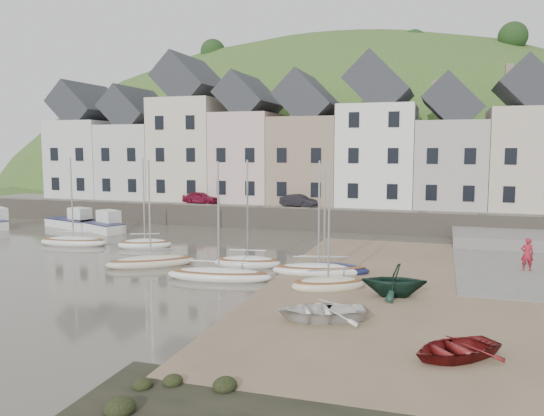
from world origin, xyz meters
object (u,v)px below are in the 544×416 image
(rowboat_white, at_px, (322,311))
(car_right, at_px, (298,201))
(rowboat_green, at_px, (394,280))
(rowboat_red, at_px, (454,348))
(sailboat_0, at_px, (74,241))
(person_red, at_px, (527,254))
(car_left, at_px, (200,198))

(rowboat_white, relative_size, car_right, 1.04)
(rowboat_green, relative_size, rowboat_red, 0.92)
(sailboat_0, bearing_deg, person_red, 0.39)
(sailboat_0, xyz_separation_m, car_right, (12.53, 14.25, 1.89))
(sailboat_0, xyz_separation_m, rowboat_green, (22.54, -7.08, 0.56))
(rowboat_white, xyz_separation_m, car_right, (-7.60, 25.65, 1.73))
(rowboat_red, bearing_deg, car_left, 176.69)
(rowboat_red, height_order, person_red, person_red)
(person_red, height_order, car_left, car_left)
(car_left, bearing_deg, car_right, -88.92)
(sailboat_0, relative_size, car_right, 1.88)
(rowboat_white, distance_m, car_left, 30.81)
(car_right, bearing_deg, sailboat_0, 158.11)
(car_left, distance_m, car_right, 9.38)
(rowboat_white, xyz_separation_m, rowboat_red, (4.89, -2.60, -0.04))
(rowboat_red, bearing_deg, rowboat_white, -159.01)
(sailboat_0, height_order, rowboat_red, sailboat_0)
(car_right, bearing_deg, person_red, -110.98)
(rowboat_red, relative_size, person_red, 1.74)
(person_red, distance_m, car_right, 21.70)
(sailboat_0, relative_size, rowboat_white, 1.81)
(rowboat_white, bearing_deg, sailboat_0, -139.87)
(person_red, bearing_deg, car_right, -42.58)
(sailboat_0, distance_m, person_red, 29.04)
(rowboat_red, xyz_separation_m, person_red, (4.00, 14.20, 0.64))
(person_red, bearing_deg, rowboat_green, 46.14)
(person_red, xyz_separation_m, car_right, (-16.50, 14.05, 1.14))
(rowboat_white, bearing_deg, person_red, 122.17)
(rowboat_red, height_order, car_right, car_right)
(sailboat_0, relative_size, rowboat_red, 2.02)
(person_red, bearing_deg, car_left, -30.66)
(sailboat_0, bearing_deg, rowboat_white, -29.53)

